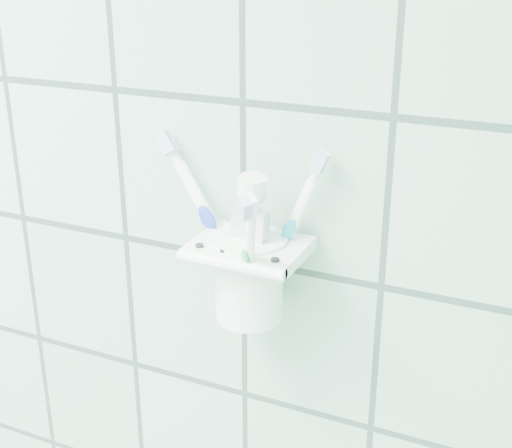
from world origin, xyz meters
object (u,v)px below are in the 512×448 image
toothbrush_blue (257,223)px  toothpaste_tube (244,230)px  toothbrush_pink (258,214)px  holder_bracket (250,249)px  toothbrush_orange (248,222)px  cup (249,274)px

toothbrush_blue → toothpaste_tube: 0.02m
toothbrush_pink → toothpaste_tube: (-0.01, -0.00, -0.02)m
holder_bracket → toothpaste_tube: 0.02m
toothbrush_pink → toothbrush_orange: bearing=166.8°
holder_bracket → toothbrush_pink: bearing=66.4°
toothbrush_pink → toothbrush_orange: (-0.01, -0.00, -0.01)m
cup → toothpaste_tube: (-0.01, 0.01, 0.05)m
toothbrush_orange → toothpaste_tube: bearing=-154.0°
holder_bracket → toothbrush_orange: bearing=126.4°
toothbrush_pink → holder_bracket: bearing=-132.0°
toothbrush_blue → toothbrush_orange: 0.01m
cup → toothbrush_pink: bearing=38.8°
cup → toothbrush_blue: 0.05m
holder_bracket → cup: 0.03m
holder_bracket → toothbrush_pink: size_ratio=0.56×
cup → toothbrush_blue: size_ratio=0.50×
holder_bracket → toothbrush_pink: (0.00, 0.01, 0.04)m
holder_bracket → toothbrush_blue: toothbrush_blue is taller
holder_bracket → cup: (-0.00, 0.00, -0.03)m
toothbrush_blue → toothbrush_orange: bearing=-116.2°
toothbrush_pink → toothpaste_tube: bearing=162.3°
cup → toothbrush_pink: size_ratio=0.45×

